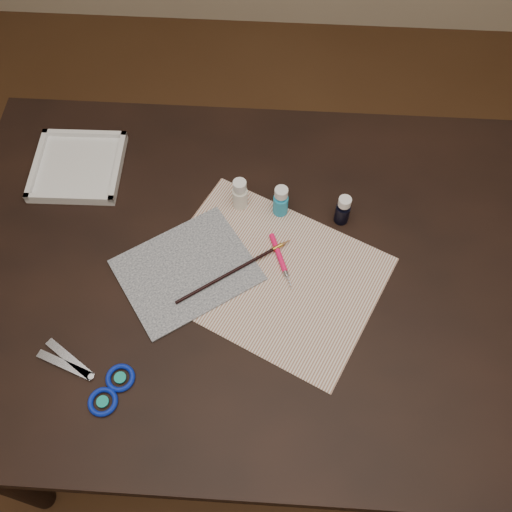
# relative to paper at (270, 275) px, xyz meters

# --- Properties ---
(ground) EXTENTS (3.50, 3.50, 0.02)m
(ground) POSITION_rel_paper_xyz_m (-0.03, 0.02, -0.76)
(ground) COLOR #422614
(ground) RESTS_ON ground
(table) EXTENTS (1.30, 0.90, 0.75)m
(table) POSITION_rel_paper_xyz_m (-0.03, 0.02, -0.38)
(table) COLOR black
(table) RESTS_ON ground
(paper) EXTENTS (0.54, 0.49, 0.00)m
(paper) POSITION_rel_paper_xyz_m (0.00, 0.00, 0.00)
(paper) COLOR silver
(paper) RESTS_ON table
(canvas) EXTENTS (0.34, 0.32, 0.00)m
(canvas) POSITION_rel_paper_xyz_m (-0.17, -0.00, 0.00)
(canvas) COLOR black
(canvas) RESTS_ON paper
(paint_bottle_white) EXTENTS (0.03, 0.03, 0.08)m
(paint_bottle_white) POSITION_rel_paper_xyz_m (-0.08, 0.17, 0.04)
(paint_bottle_white) COLOR white
(paint_bottle_white) RESTS_ON table
(paint_bottle_cyan) EXTENTS (0.03, 0.03, 0.08)m
(paint_bottle_cyan) POSITION_rel_paper_xyz_m (0.01, 0.16, 0.04)
(paint_bottle_cyan) COLOR #24A0CF
(paint_bottle_cyan) RESTS_ON table
(paint_bottle_navy) EXTENTS (0.04, 0.04, 0.08)m
(paint_bottle_navy) POSITION_rel_paper_xyz_m (0.15, 0.15, 0.04)
(paint_bottle_navy) COLOR black
(paint_bottle_navy) RESTS_ON table
(paintbrush) EXTENTS (0.23, 0.17, 0.01)m
(paintbrush) POSITION_rel_paper_xyz_m (-0.07, 0.00, 0.01)
(paintbrush) COLOR black
(paintbrush) RESTS_ON canvas
(craft_knife) EXTENTS (0.06, 0.13, 0.01)m
(craft_knife) POSITION_rel_paper_xyz_m (0.02, 0.03, 0.01)
(craft_knife) COLOR #FF1056
(craft_knife) RESTS_ON paper
(scissors) EXTENTS (0.24, 0.18, 0.01)m
(scissors) POSITION_rel_paper_xyz_m (-0.34, -0.24, 0.00)
(scissors) COLOR silver
(scissors) RESTS_ON table
(palette_tray) EXTENTS (0.20, 0.20, 0.02)m
(palette_tray) POSITION_rel_paper_xyz_m (-0.45, 0.25, 0.01)
(palette_tray) COLOR white
(palette_tray) RESTS_ON table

